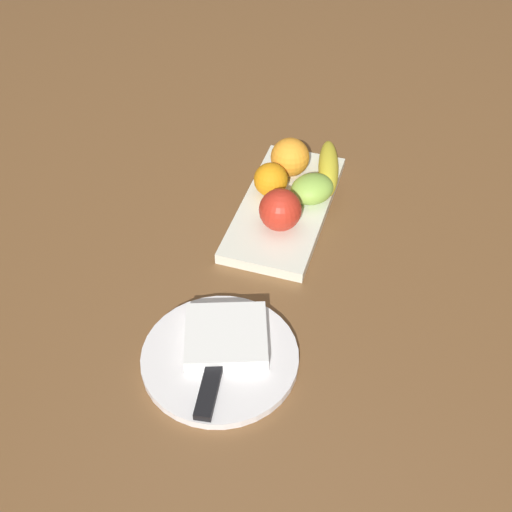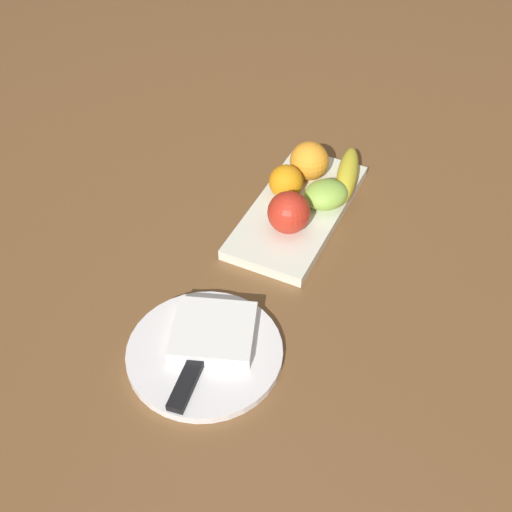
{
  "view_description": "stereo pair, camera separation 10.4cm",
  "coord_description": "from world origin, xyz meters",
  "px_view_note": "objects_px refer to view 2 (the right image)",
  "views": [
    {
      "loc": [
        -0.9,
        -0.22,
        0.78
      ],
      "look_at": [
        -0.19,
        0.01,
        0.05
      ],
      "focal_mm": 46.42,
      "sensor_mm": 36.0,
      "label": 1
    },
    {
      "loc": [
        -0.86,
        -0.31,
        0.78
      ],
      "look_at": [
        -0.19,
        0.01,
        0.05
      ],
      "focal_mm": 46.42,
      "sensor_mm": 36.0,
      "label": 2
    }
  ],
  "objects_px": {
    "fruit_tray": "(298,211)",
    "knife": "(188,374)",
    "grape_bunch": "(326,195)",
    "folded_napkin": "(213,332)",
    "banana": "(347,175)",
    "orange_near_banana": "(309,161)",
    "dinner_plate": "(205,353)",
    "orange_near_apple": "(285,183)",
    "apple": "(290,213)"
  },
  "relations": [
    {
      "from": "banana",
      "to": "dinner_plate",
      "type": "distance_m",
      "value": 0.45
    },
    {
      "from": "folded_napkin",
      "to": "apple",
      "type": "bearing_deg",
      "value": -2.16
    },
    {
      "from": "orange_near_apple",
      "to": "dinner_plate",
      "type": "relative_size",
      "value": 0.27
    },
    {
      "from": "fruit_tray",
      "to": "dinner_plate",
      "type": "height_order",
      "value": "fruit_tray"
    },
    {
      "from": "orange_near_banana",
      "to": "knife",
      "type": "bearing_deg",
      "value": -177.81
    },
    {
      "from": "dinner_plate",
      "to": "folded_napkin",
      "type": "distance_m",
      "value": 0.03
    },
    {
      "from": "banana",
      "to": "knife",
      "type": "relative_size",
      "value": 0.9
    },
    {
      "from": "orange_near_apple",
      "to": "orange_near_banana",
      "type": "relative_size",
      "value": 0.85
    },
    {
      "from": "orange_near_banana",
      "to": "folded_napkin",
      "type": "relative_size",
      "value": 0.6
    },
    {
      "from": "banana",
      "to": "orange_near_apple",
      "type": "relative_size",
      "value": 2.67
    },
    {
      "from": "knife",
      "to": "orange_near_apple",
      "type": "bearing_deg",
      "value": -3.65
    },
    {
      "from": "grape_bunch",
      "to": "dinner_plate",
      "type": "distance_m",
      "value": 0.37
    },
    {
      "from": "apple",
      "to": "orange_near_banana",
      "type": "distance_m",
      "value": 0.15
    },
    {
      "from": "orange_near_banana",
      "to": "fruit_tray",
      "type": "bearing_deg",
      "value": -169.29
    },
    {
      "from": "fruit_tray",
      "to": "apple",
      "type": "xyz_separation_m",
      "value": [
        -0.06,
        -0.01,
        0.05
      ]
    },
    {
      "from": "grape_bunch",
      "to": "knife",
      "type": "bearing_deg",
      "value": 174.55
    },
    {
      "from": "knife",
      "to": "banana",
      "type": "bearing_deg",
      "value": -14.57
    },
    {
      "from": "apple",
      "to": "folded_napkin",
      "type": "relative_size",
      "value": 0.61
    },
    {
      "from": "banana",
      "to": "fruit_tray",
      "type": "bearing_deg",
      "value": 138.04
    },
    {
      "from": "orange_near_banana",
      "to": "orange_near_apple",
      "type": "bearing_deg",
      "value": 167.09
    },
    {
      "from": "dinner_plate",
      "to": "orange_near_apple",
      "type": "bearing_deg",
      "value": 5.23
    },
    {
      "from": "apple",
      "to": "knife",
      "type": "bearing_deg",
      "value": 178.7
    },
    {
      "from": "fruit_tray",
      "to": "orange_near_apple",
      "type": "distance_m",
      "value": 0.05
    },
    {
      "from": "grape_bunch",
      "to": "folded_napkin",
      "type": "xyz_separation_m",
      "value": [
        -0.34,
        0.04,
        -0.02
      ]
    },
    {
      "from": "fruit_tray",
      "to": "folded_napkin",
      "type": "distance_m",
      "value": 0.32
    },
    {
      "from": "dinner_plate",
      "to": "knife",
      "type": "height_order",
      "value": "knife"
    },
    {
      "from": "fruit_tray",
      "to": "orange_near_apple",
      "type": "height_order",
      "value": "orange_near_apple"
    },
    {
      "from": "fruit_tray",
      "to": "knife",
      "type": "distance_m",
      "value": 0.4
    },
    {
      "from": "dinner_plate",
      "to": "banana",
      "type": "bearing_deg",
      "value": -6.97
    },
    {
      "from": "banana",
      "to": "orange_near_apple",
      "type": "height_order",
      "value": "orange_near_apple"
    },
    {
      "from": "apple",
      "to": "knife",
      "type": "distance_m",
      "value": 0.34
    },
    {
      "from": "banana",
      "to": "grape_bunch",
      "type": "xyz_separation_m",
      "value": [
        -0.08,
        0.01,
        0.01
      ]
    },
    {
      "from": "orange_near_apple",
      "to": "knife",
      "type": "xyz_separation_m",
      "value": [
        -0.41,
        -0.04,
        -0.03
      ]
    },
    {
      "from": "fruit_tray",
      "to": "knife",
      "type": "relative_size",
      "value": 1.79
    },
    {
      "from": "orange_near_apple",
      "to": "folded_napkin",
      "type": "distance_m",
      "value": 0.33
    },
    {
      "from": "apple",
      "to": "grape_bunch",
      "type": "xyz_separation_m",
      "value": [
        0.09,
        -0.03,
        -0.01
      ]
    },
    {
      "from": "dinner_plate",
      "to": "knife",
      "type": "bearing_deg",
      "value": -177.64
    },
    {
      "from": "apple",
      "to": "banana",
      "type": "relative_size",
      "value": 0.44
    },
    {
      "from": "apple",
      "to": "orange_near_banana",
      "type": "relative_size",
      "value": 1.01
    },
    {
      "from": "fruit_tray",
      "to": "knife",
      "type": "xyz_separation_m",
      "value": [
        -0.4,
        -0.0,
        0.01
      ]
    },
    {
      "from": "knife",
      "to": "folded_napkin",
      "type": "bearing_deg",
      "value": -7.03
    },
    {
      "from": "banana",
      "to": "folded_napkin",
      "type": "height_order",
      "value": "banana"
    },
    {
      "from": "banana",
      "to": "grape_bunch",
      "type": "relative_size",
      "value": 2.05
    },
    {
      "from": "grape_bunch",
      "to": "folded_napkin",
      "type": "height_order",
      "value": "grape_bunch"
    },
    {
      "from": "grape_bunch",
      "to": "knife",
      "type": "relative_size",
      "value": 0.44
    },
    {
      "from": "orange_near_apple",
      "to": "banana",
      "type": "bearing_deg",
      "value": -45.8
    },
    {
      "from": "apple",
      "to": "orange_near_banana",
      "type": "height_order",
      "value": "same"
    },
    {
      "from": "banana",
      "to": "orange_near_banana",
      "type": "xyz_separation_m",
      "value": [
        -0.01,
        0.07,
        0.02
      ]
    },
    {
      "from": "fruit_tray",
      "to": "banana",
      "type": "distance_m",
      "value": 0.12
    },
    {
      "from": "folded_napkin",
      "to": "orange_near_banana",
      "type": "bearing_deg",
      "value": 2.33
    }
  ]
}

